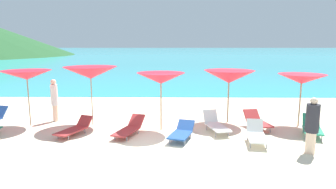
# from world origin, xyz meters

# --- Properties ---
(ground_plane) EXTENTS (50.00, 100.00, 0.30)m
(ground_plane) POSITION_xyz_m (0.00, 10.00, -0.15)
(ground_plane) COLOR beige
(ocean_water) EXTENTS (650.00, 440.00, 0.02)m
(ocean_water) POSITION_xyz_m (0.00, 228.94, 0.01)
(ocean_water) COLOR #2DADBC
(ocean_water) RESTS_ON ground_plane
(umbrella_1) EXTENTS (2.06, 2.06, 2.23)m
(umbrella_1) POSITION_xyz_m (-5.36, 2.52, 2.04)
(umbrella_1) COLOR #9E7F59
(umbrella_1) RESTS_ON ground_plane
(umbrella_2) EXTENTS (2.19, 2.19, 2.36)m
(umbrella_2) POSITION_xyz_m (-2.89, 2.69, 2.12)
(umbrella_2) COLOR #9E7F59
(umbrella_2) RESTS_ON ground_plane
(umbrella_3) EXTENTS (1.98, 1.98, 2.19)m
(umbrella_3) POSITION_xyz_m (-0.07, 2.02, 1.98)
(umbrella_3) COLOR #9E7F59
(umbrella_3) RESTS_ON ground_plane
(umbrella_4) EXTENTS (2.19, 2.19, 2.18)m
(umbrella_4) POSITION_xyz_m (2.68, 3.18, 1.92)
(umbrella_4) COLOR #9E7F59
(umbrella_4) RESTS_ON ground_plane
(umbrella_5) EXTENTS (1.97, 1.97, 2.08)m
(umbrella_5) POSITION_xyz_m (5.41, 2.65, 1.89)
(umbrella_5) COLOR #9E7F59
(umbrella_5) RESTS_ON ground_plane
(lounge_chair_0) EXTENTS (0.91, 1.61, 0.71)m
(lounge_chair_0) POSITION_xyz_m (1.97, 1.79, 0.30)
(lounge_chair_0) COLOR white
(lounge_chair_0) RESTS_ON ground_plane
(lounge_chair_1) EXTENTS (0.87, 1.49, 0.64)m
(lounge_chair_1) POSITION_xyz_m (3.63, 2.20, 0.31)
(lounge_chair_1) COLOR #A53333
(lounge_chair_1) RESTS_ON ground_plane
(lounge_chair_2) EXTENTS (1.06, 1.78, 0.59)m
(lounge_chair_2) POSITION_xyz_m (-1.19, 1.36, 0.25)
(lounge_chair_2) COLOR #A53333
(lounge_chair_2) RESTS_ON ground_plane
(lounge_chair_4) EXTENTS (0.75, 1.42, 0.68)m
(lounge_chair_4) POSITION_xyz_m (3.13, 0.57, 0.29)
(lounge_chair_4) COLOR white
(lounge_chair_4) RESTS_ON ground_plane
(lounge_chair_5) EXTENTS (1.00, 1.49, 0.68)m
(lounge_chair_5) POSITION_xyz_m (5.34, 1.38, 0.31)
(lounge_chair_5) COLOR #268C66
(lounge_chair_5) RESTS_ON ground_plane
(lounge_chair_7) EXTENTS (1.08, 1.65, 0.56)m
(lounge_chair_7) POSITION_xyz_m (-3.17, 1.36, 0.24)
(lounge_chair_7) COLOR #A53333
(lounge_chair_7) RESTS_ON ground_plane
(lounge_chair_10) EXTENTS (1.01, 1.54, 0.54)m
(lounge_chair_10) POSITION_xyz_m (0.68, 0.86, 0.27)
(lounge_chair_10) COLOR #1E478C
(lounge_chair_10) RESTS_ON ground_plane
(beachgoer_0) EXTENTS (0.38, 0.38, 1.70)m
(beachgoer_0) POSITION_xyz_m (4.48, -0.32, 0.89)
(beachgoer_0) COLOR beige
(beachgoer_0) RESTS_ON ground_plane
(beachgoer_1) EXTENTS (0.28, 0.28, 1.80)m
(beachgoer_1) POSITION_xyz_m (-4.62, 3.21, 0.97)
(beachgoer_1) COLOR beige
(beachgoer_1) RESTS_ON ground_plane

